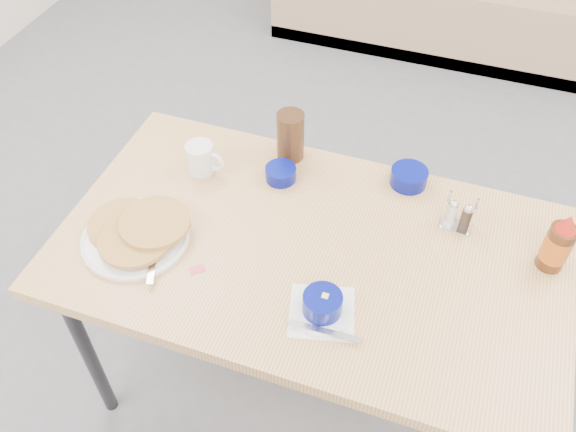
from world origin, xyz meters
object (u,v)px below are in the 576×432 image
(pancake_plate, at_px, (137,233))
(condiment_caddy, at_px, (458,217))
(butter_bowl, at_px, (409,177))
(creamer_bowl, at_px, (281,174))
(dining_table, at_px, (310,261))
(amber_tumbler, at_px, (290,136))
(syrup_bottle, at_px, (558,245))
(grits_setting, at_px, (322,306))
(coffee_mug, at_px, (201,158))

(pancake_plate, xyz_separation_m, condiment_caddy, (0.83, 0.34, 0.02))
(condiment_caddy, bearing_deg, butter_bowl, 145.63)
(pancake_plate, relative_size, creamer_bowl, 3.17)
(dining_table, distance_m, amber_tumbler, 0.41)
(butter_bowl, relative_size, syrup_bottle, 0.59)
(grits_setting, xyz_separation_m, amber_tumbler, (-0.27, 0.54, 0.05))
(butter_bowl, bearing_deg, dining_table, -120.63)
(dining_table, relative_size, butter_bowl, 12.53)
(coffee_mug, distance_m, butter_bowl, 0.63)
(creamer_bowl, xyz_separation_m, syrup_bottle, (0.79, -0.08, 0.06))
(dining_table, distance_m, pancake_plate, 0.49)
(amber_tumbler, bearing_deg, condiment_caddy, -13.38)
(coffee_mug, xyz_separation_m, syrup_bottle, (1.04, -0.03, 0.03))
(pancake_plate, bearing_deg, dining_table, 15.75)
(pancake_plate, xyz_separation_m, creamer_bowl, (0.29, 0.36, -0.00))
(amber_tumbler, xyz_separation_m, syrup_bottle, (0.80, -0.19, 0.00))
(grits_setting, relative_size, amber_tumbler, 1.33)
(pancake_plate, relative_size, grits_setting, 1.39)
(grits_setting, bearing_deg, coffee_mug, 142.79)
(creamer_bowl, distance_m, butter_bowl, 0.39)
(creamer_bowl, bearing_deg, dining_table, -53.46)
(condiment_caddy, bearing_deg, coffee_mug, -174.51)
(pancake_plate, height_order, coffee_mug, coffee_mug)
(dining_table, height_order, creamer_bowl, creamer_bowl)
(dining_table, height_order, coffee_mug, coffee_mug)
(creamer_bowl, relative_size, butter_bowl, 0.85)
(coffee_mug, distance_m, condiment_caddy, 0.78)
(grits_setting, bearing_deg, syrup_bottle, 33.58)
(syrup_bottle, bearing_deg, grits_setting, -146.42)
(pancake_plate, bearing_deg, condiment_caddy, 22.33)
(dining_table, bearing_deg, creamer_bowl, 126.54)
(coffee_mug, height_order, butter_bowl, coffee_mug)
(grits_setting, height_order, amber_tumbler, amber_tumbler)
(creamer_bowl, relative_size, condiment_caddy, 0.88)
(coffee_mug, bearing_deg, amber_tumbler, 33.20)
(grits_setting, distance_m, creamer_bowl, 0.50)
(butter_bowl, distance_m, syrup_bottle, 0.46)
(butter_bowl, distance_m, amber_tumbler, 0.38)
(creamer_bowl, bearing_deg, syrup_bottle, -5.55)
(dining_table, relative_size, pancake_plate, 4.68)
(syrup_bottle, bearing_deg, creamer_bowl, 174.45)
(condiment_caddy, height_order, syrup_bottle, syrup_bottle)
(dining_table, xyz_separation_m, coffee_mug, (-0.41, 0.19, 0.11))
(amber_tumbler, relative_size, condiment_caddy, 1.50)
(butter_bowl, bearing_deg, amber_tumbler, 180.00)
(grits_setting, relative_size, creamer_bowl, 2.28)
(pancake_plate, xyz_separation_m, coffee_mug, (0.05, 0.32, 0.03))
(grits_setting, bearing_deg, butter_bowl, 78.69)
(condiment_caddy, bearing_deg, creamer_bowl, -178.40)
(amber_tumbler, bearing_deg, dining_table, -62.38)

